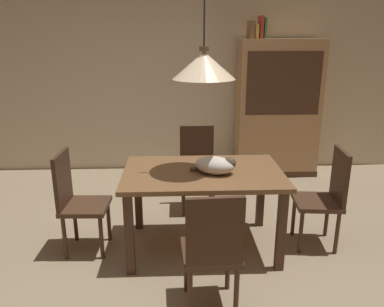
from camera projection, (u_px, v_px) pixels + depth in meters
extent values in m
plane|color=#998466|center=(188.00, 268.00, 3.23)|extent=(10.00, 10.00, 0.00)
cube|color=beige|center=(181.00, 68.00, 5.32)|extent=(6.40, 0.10, 2.90)
cube|color=brown|center=(203.00, 173.00, 3.35)|extent=(1.40, 0.90, 0.04)
cube|color=#472D1E|center=(129.00, 235.00, 3.07)|extent=(0.07, 0.07, 0.71)
cube|color=#472D1E|center=(281.00, 231.00, 3.12)|extent=(0.07, 0.07, 0.71)
cube|color=#472D1E|center=(138.00, 196.00, 3.81)|extent=(0.07, 0.07, 0.71)
cube|color=#472D1E|center=(261.00, 193.00, 3.86)|extent=(0.07, 0.07, 0.71)
cube|color=#472D1E|center=(317.00, 202.00, 3.49)|extent=(0.44, 0.44, 0.04)
cube|color=#40291B|center=(340.00, 176.00, 3.40)|extent=(0.07, 0.38, 0.48)
cylinder|color=#472D1E|center=(294.00, 216.00, 3.71)|extent=(0.04, 0.04, 0.41)
cylinder|color=#472D1E|center=(301.00, 232.00, 3.41)|extent=(0.04, 0.04, 0.41)
cylinder|color=#472D1E|center=(327.00, 217.00, 3.70)|extent=(0.04, 0.04, 0.41)
cylinder|color=#472D1E|center=(337.00, 233.00, 3.39)|extent=(0.04, 0.04, 0.41)
cube|color=#472D1E|center=(198.00, 173.00, 4.21)|extent=(0.40, 0.40, 0.04)
cube|color=#40291B|center=(197.00, 146.00, 4.30)|extent=(0.38, 0.04, 0.48)
cylinder|color=#472D1E|center=(184.00, 198.00, 4.11)|extent=(0.04, 0.04, 0.41)
cylinder|color=#472D1E|center=(213.00, 198.00, 4.13)|extent=(0.04, 0.04, 0.41)
cylinder|color=#472D1E|center=(183.00, 187.00, 4.42)|extent=(0.04, 0.04, 0.41)
cylinder|color=#472D1E|center=(210.00, 187.00, 4.43)|extent=(0.04, 0.04, 0.41)
cube|color=#472D1E|center=(86.00, 206.00, 3.40)|extent=(0.41, 0.41, 0.04)
cube|color=#40291B|center=(63.00, 179.00, 3.32)|extent=(0.05, 0.38, 0.48)
cylinder|color=#472D1E|center=(101.00, 238.00, 3.32)|extent=(0.04, 0.04, 0.41)
cylinder|color=#472D1E|center=(109.00, 221.00, 3.62)|extent=(0.04, 0.04, 0.41)
cylinder|color=#472D1E|center=(65.00, 238.00, 3.31)|extent=(0.04, 0.04, 0.41)
cylinder|color=#472D1E|center=(75.00, 221.00, 3.62)|extent=(0.04, 0.04, 0.41)
cube|color=#472D1E|center=(211.00, 252.00, 2.68)|extent=(0.42, 0.42, 0.04)
cube|color=#40291B|center=(215.00, 232.00, 2.43)|extent=(0.38, 0.06, 0.48)
cylinder|color=#472D1E|center=(228.00, 266.00, 2.91)|extent=(0.04, 0.04, 0.41)
cylinder|color=#472D1E|center=(186.00, 268.00, 2.89)|extent=(0.04, 0.04, 0.41)
cylinder|color=#472D1E|center=(236.00, 292.00, 2.61)|extent=(0.04, 0.04, 0.41)
cylinder|color=#472D1E|center=(190.00, 295.00, 2.58)|extent=(0.04, 0.04, 0.41)
ellipsoid|color=beige|center=(215.00, 165.00, 3.27)|extent=(0.40, 0.33, 0.15)
sphere|color=brown|center=(230.00, 163.00, 3.25)|extent=(0.11, 0.11, 0.11)
cylinder|color=brown|center=(200.00, 169.00, 3.33)|extent=(0.18, 0.04, 0.04)
cone|color=beige|center=(204.00, 65.00, 3.08)|extent=(0.52, 0.52, 0.22)
cylinder|color=#513D23|center=(204.00, 49.00, 3.04)|extent=(0.08, 0.08, 0.04)
cube|color=tan|center=(277.00, 109.00, 5.22)|extent=(1.10, 0.44, 1.85)
cube|color=#472D1E|center=(284.00, 84.00, 4.90)|extent=(0.97, 0.01, 0.81)
cube|color=#472D1E|center=(273.00, 170.00, 5.48)|extent=(1.12, 0.45, 0.08)
cube|color=brown|center=(251.00, 30.00, 4.89)|extent=(0.06, 0.24, 0.22)
cube|color=gold|center=(256.00, 31.00, 4.90)|extent=(0.04, 0.20, 0.18)
cube|color=#B73833|center=(261.00, 27.00, 4.89)|extent=(0.04, 0.22, 0.28)
cube|color=#427A4C|center=(264.00, 28.00, 4.90)|extent=(0.03, 0.20, 0.26)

